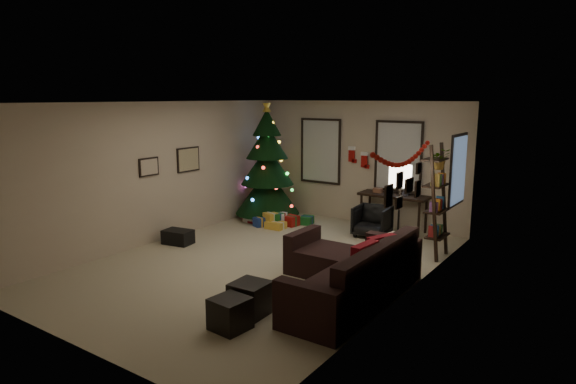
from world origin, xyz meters
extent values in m
plane|color=tan|center=(0.00, 0.00, 0.00)|extent=(7.00, 7.00, 0.00)
plane|color=white|center=(0.00, 0.00, 2.70)|extent=(7.00, 7.00, 0.00)
plane|color=#C1AE93|center=(0.00, 3.50, 1.35)|extent=(5.00, 0.00, 5.00)
plane|color=#C1AE93|center=(0.00, -3.50, 1.35)|extent=(5.00, 0.00, 5.00)
plane|color=#C1AE93|center=(-2.50, 0.00, 1.35)|extent=(0.00, 7.00, 7.00)
plane|color=#C1AE93|center=(2.50, 0.00, 1.35)|extent=(0.00, 7.00, 7.00)
cube|color=#728CB2|center=(-0.95, 3.47, 1.55)|extent=(0.94, 0.02, 1.35)
cube|color=beige|center=(-0.95, 3.47, 1.55)|extent=(0.94, 0.03, 1.35)
cube|color=#728CB2|center=(0.95, 3.47, 1.55)|extent=(0.94, 0.02, 1.35)
cube|color=beige|center=(0.95, 3.47, 1.55)|extent=(0.94, 0.03, 1.35)
cube|color=#728CB2|center=(2.47, 2.55, 1.50)|extent=(0.05, 0.27, 1.17)
cube|color=beige|center=(2.47, 2.55, 1.50)|extent=(0.05, 0.45, 1.17)
cylinder|color=black|center=(-1.83, 2.57, 0.16)|extent=(0.11, 0.11, 0.33)
cone|color=black|center=(-1.83, 2.57, 0.65)|extent=(1.48, 1.48, 1.03)
cone|color=black|center=(-1.83, 2.57, 1.25)|extent=(1.22, 1.22, 0.87)
cone|color=black|center=(-1.83, 2.57, 1.79)|extent=(0.96, 0.96, 0.76)
cone|color=black|center=(-1.83, 2.57, 2.23)|extent=(0.65, 0.65, 0.60)
cylinder|color=maroon|center=(-1.83, 2.57, 0.02)|extent=(1.19, 1.19, 0.04)
cube|color=maroon|center=(-1.05, 2.35, 0.11)|extent=(0.35, 0.28, 0.22)
cube|color=gold|center=(-1.35, 2.05, 0.15)|extent=(0.28, 0.25, 0.30)
cube|color=#14591E|center=(-0.80, 2.65, 0.09)|extent=(0.25, 0.30, 0.18)
cube|color=silver|center=(-1.95, 2.10, 0.12)|extent=(0.30, 0.22, 0.25)
cube|color=navy|center=(-1.55, 1.90, 0.10)|extent=(0.22, 0.22, 0.20)
cube|color=maroon|center=(-2.05, 2.55, 0.14)|extent=(0.26, 0.26, 0.28)
cube|color=gold|center=(-1.15, 1.95, 0.07)|extent=(0.40, 0.30, 0.15)
cube|color=#14591E|center=(-1.30, 2.13, 0.15)|extent=(0.37, 0.23, 0.29)
cube|color=silver|center=(-1.26, 2.21, 0.14)|extent=(0.31, 0.26, 0.29)
cube|color=black|center=(2.03, -0.55, 0.20)|extent=(0.87, 2.33, 0.41)
cube|color=black|center=(2.37, -0.55, 0.64)|extent=(0.20, 2.33, 0.46)
cube|color=black|center=(2.03, -1.81, 0.32)|extent=(0.87, 0.20, 0.64)
cube|color=black|center=(2.03, 0.72, 0.32)|extent=(0.87, 0.20, 0.64)
cube|color=black|center=(1.18, 0.18, 0.20)|extent=(0.82, 0.87, 0.41)
cube|color=black|center=(0.68, 0.18, 0.32)|extent=(0.18, 0.87, 0.64)
cube|color=maroon|center=(2.21, -0.67, 0.64)|extent=(0.19, 0.51, 0.50)
cube|color=maroon|center=(2.21, -0.14, 0.64)|extent=(0.29, 0.47, 0.46)
cube|color=beige|center=(2.21, 0.12, 0.63)|extent=(0.17, 0.42, 0.40)
cube|color=black|center=(1.09, -1.71, 0.21)|extent=(0.47, 0.47, 0.43)
cube|color=black|center=(1.16, -2.18, 0.20)|extent=(0.45, 0.45, 0.40)
cube|color=black|center=(0.98, 3.22, 0.76)|extent=(1.45, 0.52, 0.05)
cylinder|color=black|center=(0.34, 3.01, 0.36)|extent=(0.05, 0.05, 0.72)
cylinder|color=black|center=(0.34, 3.43, 0.36)|extent=(0.05, 0.05, 0.72)
cylinder|color=black|center=(1.62, 3.01, 0.36)|extent=(0.05, 0.05, 0.72)
cylinder|color=black|center=(1.62, 3.43, 0.36)|extent=(0.05, 0.05, 0.72)
imported|color=black|center=(0.81, 2.57, 0.32)|extent=(0.67, 0.63, 0.64)
cube|color=black|center=(2.32, 1.72, 1.00)|extent=(0.05, 0.05, 2.01)
cube|color=black|center=(2.32, 2.25, 1.00)|extent=(0.05, 0.05, 2.01)
cube|color=black|center=(2.29, 1.99, 0.39)|extent=(0.30, 0.56, 0.03)
cube|color=black|center=(2.29, 1.99, 0.84)|extent=(0.30, 0.56, 0.03)
cube|color=black|center=(2.29, 1.99, 1.28)|extent=(0.30, 0.56, 0.03)
cube|color=black|center=(2.29, 1.99, 1.73)|extent=(0.30, 0.56, 0.03)
imported|color=#4C4C4C|center=(2.30, 1.97, 1.80)|extent=(0.56, 0.55, 0.47)
cylinder|color=black|center=(1.95, 1.10, 0.02)|extent=(0.30, 0.30, 0.03)
cylinder|color=black|center=(1.95, 1.10, 0.75)|extent=(0.03, 0.03, 1.43)
cylinder|color=white|center=(1.95, 1.10, 1.54)|extent=(0.36, 0.36, 0.34)
cube|color=black|center=(-2.48, 0.75, 1.52)|extent=(0.04, 0.60, 0.50)
cube|color=tan|center=(-2.48, 0.75, 1.52)|extent=(0.01, 0.54, 0.45)
cube|color=black|center=(-2.48, -0.27, 1.49)|extent=(0.04, 0.45, 0.35)
cube|color=#C1AE93|center=(-2.48, -0.27, 1.49)|extent=(0.01, 0.41, 0.31)
cube|color=black|center=(2.48, -0.60, 1.55)|extent=(0.03, 0.22, 0.28)
cube|color=black|center=(2.48, -0.25, 1.70)|extent=(0.03, 0.18, 0.22)
cube|color=black|center=(2.48, -0.25, 1.40)|extent=(0.03, 0.20, 0.16)
cube|color=black|center=(2.48, 0.10, 1.58)|extent=(0.03, 0.26, 0.20)
cube|color=black|center=(2.48, 0.45, 1.48)|extent=(0.03, 0.18, 0.24)
cube|color=black|center=(2.48, 0.45, 1.78)|extent=(0.03, 0.16, 0.16)
cube|color=#990F0C|center=(-0.15, 3.47, 1.51)|extent=(0.14, 0.04, 0.30)
cube|color=white|center=(-0.15, 3.47, 1.66)|extent=(0.16, 0.05, 0.08)
cube|color=#990F0C|center=(-0.08, 3.47, 1.38)|extent=(0.10, 0.04, 0.08)
cube|color=#990F0C|center=(0.18, 3.44, 1.41)|extent=(0.14, 0.04, 0.30)
cube|color=white|center=(0.18, 3.44, 1.56)|extent=(0.16, 0.05, 0.08)
cube|color=#990F0C|center=(0.25, 3.44, 1.28)|extent=(0.10, 0.04, 0.08)
cube|color=black|center=(-2.04, -0.02, 0.14)|extent=(0.60, 0.45, 0.27)
camera|label=1|loc=(4.95, -6.46, 2.79)|focal=31.17mm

